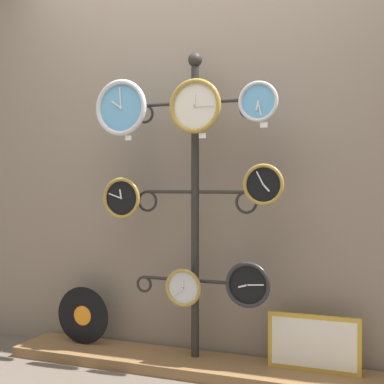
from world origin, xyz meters
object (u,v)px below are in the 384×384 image
at_px(clock_top_right, 258,102).
at_px(clock_bottom_right, 248,285).
at_px(clock_middle_right, 264,185).
at_px(vinyl_record, 83,316).
at_px(picture_frame, 314,343).
at_px(display_stand, 195,258).
at_px(clock_bottom_center, 184,288).
at_px(clock_top_center, 195,106).
at_px(clock_top_left, 121,108).
at_px(clock_middle_left, 122,198).

bearing_deg(clock_top_right, clock_bottom_right, -168.68).
height_order(clock_middle_right, clock_bottom_right, clock_middle_right).
xyz_separation_m(vinyl_record, picture_frame, (1.41, 0.02, -0.03)).
distance_m(display_stand, clock_bottom_center, 0.19).
height_order(clock_top_center, clock_bottom_center, clock_top_center).
relative_size(display_stand, vinyl_record, 5.08).
distance_m(clock_top_right, clock_bottom_center, 1.11).
height_order(clock_top_right, clock_bottom_center, clock_top_right).
distance_m(display_stand, clock_top_left, 0.97).
distance_m(clock_top_center, clock_middle_right, 0.57).
xyz_separation_m(clock_top_center, clock_bottom_right, (0.30, 0.00, -0.97)).
xyz_separation_m(display_stand, clock_top_right, (0.40, -0.10, 0.86)).
height_order(clock_top_left, picture_frame, clock_top_left).
relative_size(clock_top_center, clock_middle_right, 1.36).
distance_m(display_stand, picture_frame, 0.79).
bearing_deg(picture_frame, clock_top_center, -170.72).
distance_m(display_stand, clock_middle_right, 0.60).
distance_m(clock_top_center, clock_bottom_right, 1.01).
bearing_deg(display_stand, clock_top_center, -68.91).
bearing_deg(clock_middle_left, vinyl_record, 170.38).
bearing_deg(clock_top_center, clock_top_left, -179.08).
bearing_deg(clock_middle_left, display_stand, 10.85).
bearing_deg(clock_bottom_right, clock_top_center, -179.85).
height_order(display_stand, clock_middle_left, display_stand).
bearing_deg(clock_middle_left, clock_top_left, -64.56).
xyz_separation_m(clock_top_left, clock_middle_left, (-0.02, 0.04, -0.53)).
bearing_deg(clock_top_right, clock_bottom_center, 178.43).
xyz_separation_m(display_stand, clock_middle_right, (0.42, -0.08, 0.42)).
relative_size(display_stand, clock_top_right, 8.31).
xyz_separation_m(clock_top_left, vinyl_record, (-0.32, 0.09, -1.26)).
relative_size(display_stand, picture_frame, 3.70).
height_order(clock_top_left, vinyl_record, clock_top_left).
xyz_separation_m(clock_middle_left, clock_middle_right, (0.85, -0.00, 0.08)).
distance_m(clock_middle_right, clock_bottom_right, 0.54).
bearing_deg(clock_bottom_right, picture_frame, 17.20).
relative_size(clock_bottom_center, picture_frame, 0.44).
relative_size(clock_top_left, clock_middle_left, 1.35).
height_order(clock_top_right, picture_frame, clock_top_right).
relative_size(clock_middle_right, clock_bottom_center, 1.03).
bearing_deg(display_stand, vinyl_record, -177.58).
height_order(clock_top_left, clock_middle_right, clock_top_left).
bearing_deg(clock_middle_right, clock_top_left, -177.35).
height_order(clock_top_left, clock_bottom_center, clock_top_left).
bearing_deg(clock_bottom_center, clock_top_right, -1.57).
relative_size(clock_top_left, picture_frame, 0.67).
relative_size(clock_bottom_right, vinyl_record, 0.70).
bearing_deg(clock_middle_left, clock_bottom_right, -2.26).
xyz_separation_m(clock_middle_right, vinyl_record, (-1.15, 0.05, -0.81)).
xyz_separation_m(clock_top_center, picture_frame, (0.63, 0.10, -1.27)).
bearing_deg(vinyl_record, clock_top_center, -6.07).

